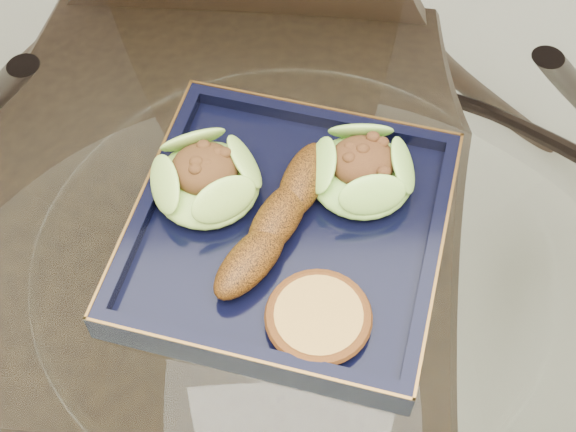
{
  "coord_description": "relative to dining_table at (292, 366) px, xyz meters",
  "views": [
    {
      "loc": [
        -0.01,
        -0.33,
        1.38
      ],
      "look_at": [
        -0.0,
        0.05,
        0.8
      ],
      "focal_mm": 50.0,
      "sensor_mm": 36.0,
      "label": 1
    }
  ],
  "objects": [
    {
      "name": "dining_table",
      "position": [
        0.0,
        0.0,
        0.0
      ],
      "size": [
        1.13,
        1.13,
        0.77
      ],
      "color": "white",
      "rests_on": "ground"
    },
    {
      "name": "dining_chair",
      "position": [
        -0.05,
        0.33,
        -0.1
      ],
      "size": [
        0.43,
        0.43,
        0.89
      ],
      "rotation": [
        0.0,
        0.0,
        -0.12
      ],
      "color": "#301D10",
      "rests_on": "ground"
    },
    {
      "name": "lettuce_wrap_right",
      "position": [
        0.06,
        0.1,
        0.2
      ],
      "size": [
        0.12,
        0.12,
        0.03
      ],
      "primitive_type": "ellipsoid",
      "rotation": [
        0.0,
        0.0,
        -0.37
      ],
      "color": "#5FA32F",
      "rests_on": "navy_plate"
    },
    {
      "name": "crumb_patty",
      "position": [
        0.02,
        -0.04,
        0.19
      ],
      "size": [
        0.1,
        0.1,
        0.01
      ],
      "primitive_type": "cylinder",
      "rotation": [
        0.0,
        0.0,
        0.4
      ],
      "color": "#BC913E",
      "rests_on": "navy_plate"
    },
    {
      "name": "lettuce_wrap_left",
      "position": [
        -0.08,
        0.09,
        0.2
      ],
      "size": [
        0.1,
        0.1,
        0.03
      ],
      "primitive_type": "ellipsoid",
      "rotation": [
        0.0,
        0.0,
        -0.02
      ],
      "color": "olive",
      "rests_on": "navy_plate"
    },
    {
      "name": "roasted_plantain",
      "position": [
        -0.01,
        0.05,
        0.2
      ],
      "size": [
        0.12,
        0.17,
        0.03
      ],
      "primitive_type": "ellipsoid",
      "rotation": [
        0.0,
        0.0,
        1.05
      ],
      "color": "#572E09",
      "rests_on": "navy_plate"
    },
    {
      "name": "navy_plate",
      "position": [
        -0.0,
        0.05,
        0.17
      ],
      "size": [
        0.33,
        0.33,
        0.02
      ],
      "primitive_type": "cube",
      "rotation": [
        0.0,
        0.0,
        -0.28
      ],
      "color": "black",
      "rests_on": "dining_table"
    }
  ]
}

